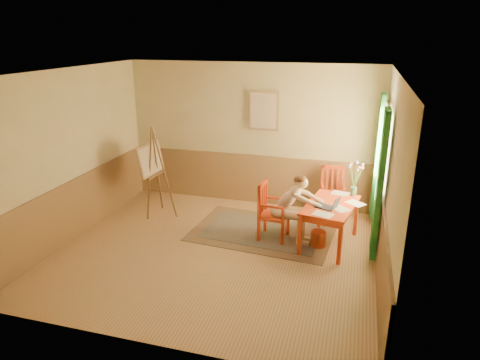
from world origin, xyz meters
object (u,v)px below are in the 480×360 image
(chair_left, at_px, (271,211))
(easel, at_px, (152,163))
(chair_back, at_px, (332,193))
(figure, at_px, (291,205))
(table, at_px, (330,209))
(laptop, at_px, (329,206))

(chair_left, distance_m, easel, 2.45)
(chair_back, distance_m, figure, 1.33)
(table, bearing_deg, chair_left, -178.16)
(chair_left, xyz_separation_m, chair_back, (0.92, 1.17, -0.01))
(chair_left, bearing_deg, laptop, -8.96)
(table, relative_size, easel, 0.76)
(table, xyz_separation_m, easel, (-3.32, 0.39, 0.39))
(laptop, height_order, easel, easel)
(chair_left, xyz_separation_m, laptop, (0.95, -0.15, 0.27))
(chair_back, height_order, easel, easel)
(table, distance_m, chair_back, 1.15)
(figure, distance_m, laptop, 0.63)
(chair_left, bearing_deg, figure, -1.64)
(chair_left, relative_size, laptop, 2.43)
(table, height_order, laptop, laptop)
(table, xyz_separation_m, laptop, (-0.02, -0.18, 0.13))
(table, distance_m, figure, 0.63)
(chair_back, bearing_deg, chair_left, -128.03)
(figure, distance_m, easel, 2.75)
(chair_back, relative_size, laptop, 2.39)
(easel, bearing_deg, chair_back, 12.89)
(easel, bearing_deg, laptop, -9.83)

